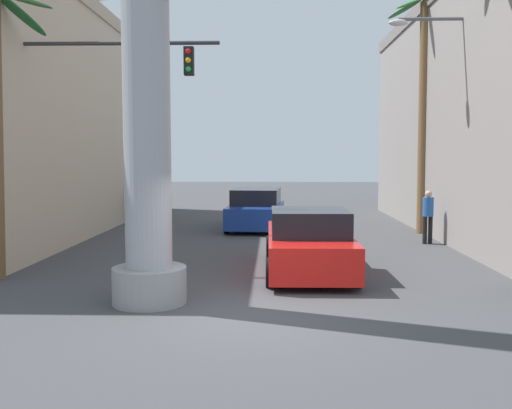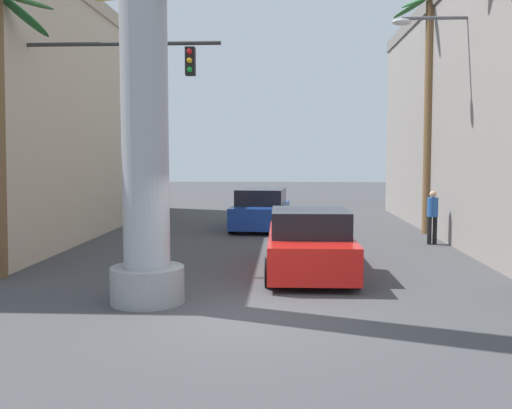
{
  "view_description": "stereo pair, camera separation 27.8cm",
  "coord_description": "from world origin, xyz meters",
  "px_view_note": "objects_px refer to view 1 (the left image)",
  "views": [
    {
      "loc": [
        0.4,
        -9.86,
        2.83
      ],
      "look_at": [
        0.0,
        3.22,
        1.71
      ],
      "focal_mm": 40.0,
      "sensor_mm": 36.0,
      "label": 1
    },
    {
      "loc": [
        0.68,
        -9.85,
        2.83
      ],
      "look_at": [
        0.0,
        3.22,
        1.71
      ],
      "focal_mm": 40.0,
      "sensor_mm": 36.0,
      "label": 2
    }
  ],
  "objects_px": {
    "car_lead": "(308,243)",
    "palm_tree_near_right": "(511,87)",
    "car_far": "(256,210)",
    "street_lamp": "(454,109)",
    "palm_tree_mid_right": "(424,98)",
    "neon_sign_pole": "(146,41)",
    "pedestrian_mid_right": "(428,213)",
    "pedestrian_far_left": "(139,201)",
    "traffic_light_mast": "(81,107)"
  },
  "relations": [
    {
      "from": "palm_tree_mid_right",
      "to": "palm_tree_near_right",
      "type": "distance_m",
      "value": 6.41
    },
    {
      "from": "palm_tree_mid_right",
      "to": "palm_tree_near_right",
      "type": "xyz_separation_m",
      "value": [
        0.51,
        -6.37,
        -0.38
      ]
    },
    {
      "from": "traffic_light_mast",
      "to": "palm_tree_mid_right",
      "type": "height_order",
      "value": "palm_tree_mid_right"
    },
    {
      "from": "neon_sign_pole",
      "to": "palm_tree_near_right",
      "type": "distance_m",
      "value": 9.26
    },
    {
      "from": "pedestrian_far_left",
      "to": "palm_tree_mid_right",
      "type": "bearing_deg",
      "value": -14.23
    },
    {
      "from": "street_lamp",
      "to": "palm_tree_near_right",
      "type": "xyz_separation_m",
      "value": [
        0.64,
        -2.41,
        0.34
      ]
    },
    {
      "from": "car_lead",
      "to": "palm_tree_near_right",
      "type": "height_order",
      "value": "palm_tree_near_right"
    },
    {
      "from": "traffic_light_mast",
      "to": "car_lead",
      "type": "bearing_deg",
      "value": -6.53
    },
    {
      "from": "pedestrian_mid_right",
      "to": "car_far",
      "type": "bearing_deg",
      "value": 146.49
    },
    {
      "from": "car_lead",
      "to": "pedestrian_far_left",
      "type": "bearing_deg",
      "value": 122.98
    },
    {
      "from": "palm_tree_mid_right",
      "to": "pedestrian_far_left",
      "type": "bearing_deg",
      "value": 165.77
    },
    {
      "from": "neon_sign_pole",
      "to": "street_lamp",
      "type": "distance_m",
      "value": 10.04
    },
    {
      "from": "palm_tree_near_right",
      "to": "pedestrian_mid_right",
      "type": "bearing_deg",
      "value": 104.9
    },
    {
      "from": "street_lamp",
      "to": "palm_tree_near_right",
      "type": "height_order",
      "value": "palm_tree_near_right"
    },
    {
      "from": "neon_sign_pole",
      "to": "car_lead",
      "type": "bearing_deg",
      "value": 43.45
    },
    {
      "from": "car_lead",
      "to": "car_far",
      "type": "distance_m",
      "value": 8.49
    },
    {
      "from": "street_lamp",
      "to": "palm_tree_mid_right",
      "type": "xyz_separation_m",
      "value": [
        0.12,
        3.97,
        0.72
      ]
    },
    {
      "from": "neon_sign_pole",
      "to": "pedestrian_mid_right",
      "type": "height_order",
      "value": "neon_sign_pole"
    },
    {
      "from": "palm_tree_near_right",
      "to": "car_far",
      "type": "bearing_deg",
      "value": 131.72
    },
    {
      "from": "car_far",
      "to": "pedestrian_far_left",
      "type": "distance_m",
      "value": 5.35
    },
    {
      "from": "traffic_light_mast",
      "to": "car_lead",
      "type": "height_order",
      "value": "traffic_light_mast"
    },
    {
      "from": "palm_tree_near_right",
      "to": "pedestrian_far_left",
      "type": "distance_m",
      "value": 15.3
    },
    {
      "from": "pedestrian_mid_right",
      "to": "neon_sign_pole",
      "type": "bearing_deg",
      "value": -133.79
    },
    {
      "from": "street_lamp",
      "to": "palm_tree_mid_right",
      "type": "distance_m",
      "value": 4.03
    },
    {
      "from": "traffic_light_mast",
      "to": "car_far",
      "type": "distance_m",
      "value": 9.39
    },
    {
      "from": "palm_tree_mid_right",
      "to": "car_lead",
      "type": "bearing_deg",
      "value": -122.23
    },
    {
      "from": "neon_sign_pole",
      "to": "street_lamp",
      "type": "relative_size",
      "value": 1.64
    },
    {
      "from": "neon_sign_pole",
      "to": "palm_tree_mid_right",
      "type": "distance_m",
      "value": 12.99
    },
    {
      "from": "neon_sign_pole",
      "to": "pedestrian_mid_right",
      "type": "relative_size",
      "value": 6.64
    },
    {
      "from": "traffic_light_mast",
      "to": "palm_tree_mid_right",
      "type": "bearing_deg",
      "value": 32.68
    },
    {
      "from": "neon_sign_pole",
      "to": "car_lead",
      "type": "height_order",
      "value": "neon_sign_pole"
    },
    {
      "from": "traffic_light_mast",
      "to": "pedestrian_far_left",
      "type": "height_order",
      "value": "traffic_light_mast"
    },
    {
      "from": "car_lead",
      "to": "palm_tree_near_right",
      "type": "xyz_separation_m",
      "value": [
        5.11,
        0.91,
        3.85
      ]
    },
    {
      "from": "palm_tree_near_right",
      "to": "car_lead",
      "type": "bearing_deg",
      "value": -169.85
    },
    {
      "from": "palm_tree_mid_right",
      "to": "palm_tree_near_right",
      "type": "relative_size",
      "value": 1.12
    },
    {
      "from": "neon_sign_pole",
      "to": "palm_tree_mid_right",
      "type": "bearing_deg",
      "value": 52.9
    },
    {
      "from": "neon_sign_pole",
      "to": "car_far",
      "type": "bearing_deg",
      "value": 81.47
    },
    {
      "from": "palm_tree_near_right",
      "to": "neon_sign_pole",
      "type": "bearing_deg",
      "value": -154.49
    },
    {
      "from": "neon_sign_pole",
      "to": "pedestrian_far_left",
      "type": "distance_m",
      "value": 14.19
    },
    {
      "from": "neon_sign_pole",
      "to": "car_lead",
      "type": "xyz_separation_m",
      "value": [
        3.24,
        3.07,
        -4.26
      ]
    },
    {
      "from": "neon_sign_pole",
      "to": "palm_tree_near_right",
      "type": "height_order",
      "value": "neon_sign_pole"
    },
    {
      "from": "car_far",
      "to": "palm_tree_near_right",
      "type": "xyz_separation_m",
      "value": [
        6.63,
        -7.44,
        3.82
      ]
    },
    {
      "from": "traffic_light_mast",
      "to": "street_lamp",
      "type": "bearing_deg",
      "value": 14.62
    },
    {
      "from": "neon_sign_pole",
      "to": "pedestrian_mid_right",
      "type": "xyz_separation_m",
      "value": [
        7.36,
        7.68,
        -3.96
      ]
    },
    {
      "from": "car_lead",
      "to": "palm_tree_near_right",
      "type": "distance_m",
      "value": 6.46
    },
    {
      "from": "car_lead",
      "to": "car_far",
      "type": "xyz_separation_m",
      "value": [
        -1.53,
        8.35,
        0.03
      ]
    },
    {
      "from": "car_lead",
      "to": "pedestrian_far_left",
      "type": "xyz_separation_m",
      "value": [
        -6.57,
        10.12,
        0.22
      ]
    },
    {
      "from": "palm_tree_mid_right",
      "to": "pedestrian_far_left",
      "type": "relative_size",
      "value": 5.37
    },
    {
      "from": "palm_tree_near_right",
      "to": "pedestrian_mid_right",
      "type": "xyz_separation_m",
      "value": [
        -0.98,
        3.7,
        -3.54
      ]
    },
    {
      "from": "palm_tree_mid_right",
      "to": "pedestrian_far_left",
      "type": "height_order",
      "value": "palm_tree_mid_right"
    }
  ]
}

